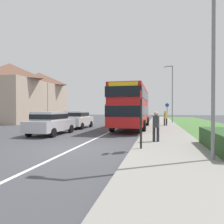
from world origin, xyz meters
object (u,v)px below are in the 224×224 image
at_px(parked_car_white, 78,119).
at_px(pedestrian_at_stop, 156,125).
at_px(double_decker_bus, 132,106).
at_px(parked_car_silver, 51,122).
at_px(pedestrian_walking_away, 165,117).
at_px(cycle_route_sign, 167,112).
at_px(bus_stop_sign, 141,115).
at_px(street_lamp_mid, 172,90).
at_px(street_lamp_near, 210,36).

height_order(parked_car_white, pedestrian_at_stop, pedestrian_at_stop).
xyz_separation_m(double_decker_bus, parked_car_silver, (-5.08, -5.38, -1.25)).
bearing_deg(parked_car_white, pedestrian_walking_away, 23.30).
distance_m(parked_car_white, cycle_route_sign, 10.85).
distance_m(double_decker_bus, pedestrian_at_stop, 8.05).
bearing_deg(bus_stop_sign, pedestrian_at_stop, 73.45).
distance_m(parked_car_white, street_lamp_mid, 13.10).
bearing_deg(parked_car_silver, double_decker_bus, 46.67).
height_order(parked_car_white, cycle_route_sign, cycle_route_sign).
distance_m(cycle_route_sign, street_lamp_near, 17.67).
distance_m(parked_car_silver, street_lamp_near, 11.17).
xyz_separation_m(parked_car_silver, street_lamp_near, (9.03, -5.69, 3.31)).
bearing_deg(double_decker_bus, parked_car_silver, -133.33).
relative_size(double_decker_bus, street_lamp_mid, 1.34).
relative_size(double_decker_bus, parked_car_white, 2.46).
bearing_deg(cycle_route_sign, double_decker_bus, -118.04).
bearing_deg(street_lamp_mid, bus_stop_sign, -97.63).
relative_size(street_lamp_near, street_lamp_mid, 0.99).
height_order(bus_stop_sign, cycle_route_sign, bus_stop_sign).
xyz_separation_m(double_decker_bus, cycle_route_sign, (3.39, 6.36, -0.71)).
xyz_separation_m(parked_car_silver, bus_stop_sign, (6.67, -4.31, 0.65)).
distance_m(pedestrian_at_stop, street_lamp_near, 5.02).
distance_m(double_decker_bus, street_lamp_mid, 9.58).
xyz_separation_m(pedestrian_at_stop, street_lamp_mid, (1.82, 16.10, 3.25)).
bearing_deg(pedestrian_at_stop, street_lamp_mid, 83.54).
relative_size(parked_car_silver, bus_stop_sign, 1.66).
height_order(double_decker_bus, pedestrian_at_stop, double_decker_bus).
xyz_separation_m(double_decker_bus, street_lamp_mid, (4.02, 8.44, 2.09)).
height_order(double_decker_bus, street_lamp_mid, street_lamp_mid).
bearing_deg(street_lamp_near, street_lamp_mid, 89.80).
height_order(pedestrian_at_stop, street_lamp_mid, street_lamp_mid).
distance_m(pedestrian_walking_away, bus_stop_sign, 13.02).
bearing_deg(parked_car_silver, bus_stop_sign, -32.88).
relative_size(pedestrian_walking_away, cycle_route_sign, 0.66).
bearing_deg(cycle_route_sign, bus_stop_sign, -96.40).
xyz_separation_m(double_decker_bus, pedestrian_at_stop, (2.19, -7.66, -1.17)).
bearing_deg(pedestrian_at_stop, parked_car_silver, 162.61).
bearing_deg(parked_car_white, street_lamp_mid, 43.68).
distance_m(parked_car_silver, street_lamp_mid, 16.88).
distance_m(parked_car_white, pedestrian_at_stop, 10.39).
bearing_deg(pedestrian_walking_away, parked_car_silver, -133.45).
bearing_deg(bus_stop_sign, double_decker_bus, 99.32).
height_order(parked_car_white, street_lamp_mid, street_lamp_mid).
bearing_deg(parked_car_white, street_lamp_near, -49.79).
xyz_separation_m(parked_car_silver, parked_car_white, (-0.07, 5.07, 0.02)).
height_order(parked_car_silver, pedestrian_at_stop, pedestrian_at_stop).
height_order(pedestrian_walking_away, bus_stop_sign, bus_stop_sign).
distance_m(double_decker_bus, cycle_route_sign, 7.25).
relative_size(parked_car_white, bus_stop_sign, 1.54).
height_order(pedestrian_walking_away, street_lamp_mid, street_lamp_mid).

